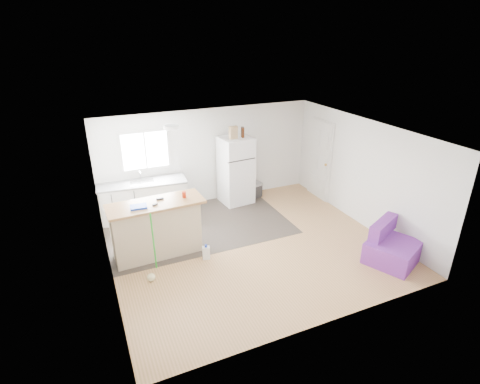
# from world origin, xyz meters

# --- Properties ---
(room) EXTENTS (5.51, 5.01, 2.41)m
(room) POSITION_xyz_m (0.00, 0.00, 1.20)
(room) COLOR #A37844
(room) RESTS_ON ground
(vinyl_zone) EXTENTS (4.05, 2.50, 0.00)m
(vinyl_zone) POSITION_xyz_m (-0.73, 1.25, 0.00)
(vinyl_zone) COLOR #2D2622
(vinyl_zone) RESTS_ON floor
(window) EXTENTS (1.18, 0.06, 0.98)m
(window) POSITION_xyz_m (-1.55, 2.49, 1.55)
(window) COLOR white
(window) RESTS_ON back_wall
(interior_door) EXTENTS (0.11, 0.92, 2.10)m
(interior_door) POSITION_xyz_m (2.72, 1.55, 1.02)
(interior_door) COLOR white
(interior_door) RESTS_ON right_wall
(ceiling_fixture) EXTENTS (0.30, 0.30, 0.07)m
(ceiling_fixture) POSITION_xyz_m (-1.20, 1.20, 2.36)
(ceiling_fixture) COLOR white
(ceiling_fixture) RESTS_ON ceiling
(kitchen_cabinets) EXTENTS (2.06, 0.83, 1.17)m
(kitchen_cabinets) POSITION_xyz_m (-1.74, 2.19, 0.46)
(kitchen_cabinets) COLOR white
(kitchen_cabinets) RESTS_ON floor
(peninsula) EXTENTS (1.85, 0.76, 1.12)m
(peninsula) POSITION_xyz_m (-1.82, 0.47, 0.57)
(peninsula) COLOR #C8AE90
(peninsula) RESTS_ON floor
(refrigerator) EXTENTS (0.82, 0.79, 1.72)m
(refrigerator) POSITION_xyz_m (0.59, 2.13, 0.86)
(refrigerator) COLOR white
(refrigerator) RESTS_ON floor
(cooler) EXTENTS (0.58, 0.46, 0.40)m
(cooler) POSITION_xyz_m (1.07, 2.21, 0.20)
(cooler) COLOR #29292B
(cooler) RESTS_ON floor
(purple_seat) EXTENTS (1.18, 1.18, 0.74)m
(purple_seat) POSITION_xyz_m (2.25, -1.58, 0.27)
(purple_seat) COLOR purple
(purple_seat) RESTS_ON floor
(cleaner_jug) EXTENTS (0.16, 0.13, 0.32)m
(cleaner_jug) POSITION_xyz_m (-1.00, -0.10, 0.14)
(cleaner_jug) COLOR white
(cleaner_jug) RESTS_ON floor
(mop) EXTENTS (0.25, 0.38, 1.35)m
(mop) POSITION_xyz_m (-2.10, -0.32, 0.23)
(mop) COLOR green
(mop) RESTS_ON floor
(red_cup) EXTENTS (0.11, 0.11, 0.12)m
(red_cup) POSITION_xyz_m (-1.21, 0.49, 1.18)
(red_cup) COLOR red
(red_cup) RESTS_ON peninsula
(blue_tray) EXTENTS (0.31, 0.24, 0.04)m
(blue_tray) POSITION_xyz_m (-2.11, 0.38, 1.14)
(blue_tray) COLOR blue
(blue_tray) RESTS_ON peninsula
(tool_a) EXTENTS (0.14, 0.05, 0.03)m
(tool_a) POSITION_xyz_m (-1.67, 0.58, 1.14)
(tool_a) COLOR black
(tool_a) RESTS_ON peninsula
(tool_b) EXTENTS (0.11, 0.08, 0.03)m
(tool_b) POSITION_xyz_m (-1.81, 0.36, 1.13)
(tool_b) COLOR black
(tool_b) RESTS_ON peninsula
(cardboard_box) EXTENTS (0.21, 0.12, 0.30)m
(cardboard_box) POSITION_xyz_m (0.50, 2.05, 1.87)
(cardboard_box) COLOR #9F865B
(cardboard_box) RESTS_ON refrigerator
(bottle_left) EXTENTS (0.07, 0.07, 0.25)m
(bottle_left) POSITION_xyz_m (0.74, 2.03, 1.84)
(bottle_left) COLOR #351809
(bottle_left) RESTS_ON refrigerator
(bottle_right) EXTENTS (0.09, 0.09, 0.25)m
(bottle_right) POSITION_xyz_m (0.76, 2.10, 1.84)
(bottle_right) COLOR #351809
(bottle_right) RESTS_ON refrigerator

